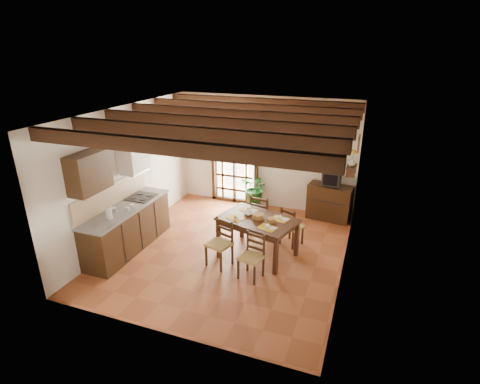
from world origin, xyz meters
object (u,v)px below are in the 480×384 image
at_px(chair_near_right, 251,265).
at_px(crt_tv, 332,178).
at_px(sideboard, 329,202).
at_px(chair_far_right, 291,233).
at_px(chair_near_left, 220,251).
at_px(chair_far_left, 262,222).
at_px(kitchen_counter, 128,227).
at_px(dining_table, 258,223).
at_px(pendant_lamp, 261,152).
at_px(potted_plant, 256,188).

height_order(chair_near_right, crt_tv, crt_tv).
bearing_deg(sideboard, chair_far_right, -102.76).
relative_size(chair_near_left, chair_far_left, 0.94).
height_order(chair_far_right, crt_tv, crt_tv).
bearing_deg(chair_near_left, kitchen_counter, -161.31).
bearing_deg(dining_table, chair_near_left, -116.02).
bearing_deg(chair_near_right, chair_far_right, 86.87).
relative_size(chair_far_right, pendant_lamp, 0.99).
bearing_deg(chair_far_left, sideboard, -123.43).
relative_size(dining_table, chair_near_left, 1.81).
xyz_separation_m(crt_tv, pendant_lamp, (-1.11, -2.04, 1.03)).
bearing_deg(chair_near_left, dining_table, 65.34).
height_order(chair_near_left, chair_far_left, chair_far_left).
bearing_deg(chair_far_left, chair_near_left, 84.08).
bearing_deg(dining_table, sideboard, 78.29).
bearing_deg(pendant_lamp, chair_near_right, -80.76).
height_order(sideboard, crt_tv, crt_tv).
bearing_deg(crt_tv, kitchen_counter, -139.60).
xyz_separation_m(crt_tv, potted_plant, (-1.82, -0.07, -0.47)).
bearing_deg(pendant_lamp, chair_far_left, 101.78).
bearing_deg(chair_far_left, dining_table, 110.09).
height_order(chair_far_right, pendant_lamp, pendant_lamp).
bearing_deg(chair_far_left, pendant_lamp, 111.52).
relative_size(kitchen_counter, sideboard, 2.24).
distance_m(kitchen_counter, pendant_lamp, 3.10).
xyz_separation_m(sideboard, potted_plant, (-1.82, -0.07, 0.14)).
relative_size(dining_table, chair_far_left, 1.70).
xyz_separation_m(chair_far_right, crt_tv, (0.57, 1.53, 0.78)).
height_order(sideboard, potted_plant, potted_plant).
bearing_deg(chair_near_left, crt_tv, 75.98).
bearing_deg(sideboard, chair_far_left, -125.68).
distance_m(kitchen_counter, potted_plant, 3.30).
relative_size(chair_near_right, potted_plant, 0.42).
height_order(dining_table, chair_near_left, chair_near_left).
relative_size(dining_table, potted_plant, 0.82).
bearing_deg(chair_near_right, sideboard, 84.40).
bearing_deg(dining_table, chair_far_left, 115.97).
relative_size(chair_near_left, crt_tv, 2.18).
distance_m(kitchen_counter, chair_near_left, 2.00).
height_order(chair_near_left, sideboard, chair_near_left).
distance_m(chair_near_left, chair_far_right, 1.65).
xyz_separation_m(chair_near_left, pendant_lamp, (0.55, 0.72, 1.79)).
height_order(chair_near_right, chair_far_left, chair_far_left).
distance_m(crt_tv, potted_plant, 1.89).
relative_size(dining_table, sideboard, 1.63).
relative_size(chair_near_right, chair_far_right, 1.00).
bearing_deg(chair_near_left, sideboard, 76.03).
xyz_separation_m(potted_plant, pendant_lamp, (0.71, -1.98, 1.51)).
height_order(kitchen_counter, chair_far_right, kitchen_counter).
bearing_deg(crt_tv, pendant_lamp, -115.80).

